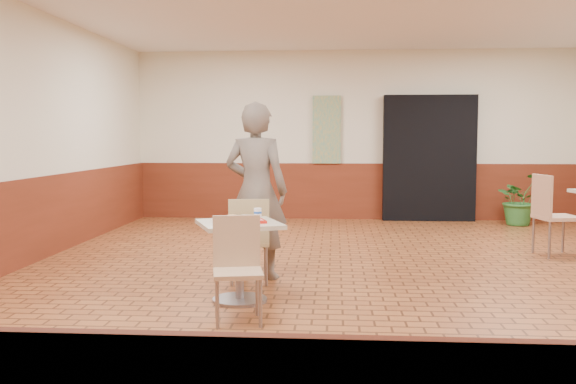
# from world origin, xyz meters

# --- Properties ---
(room_shell) EXTENTS (8.01, 10.01, 3.01)m
(room_shell) POSITION_xyz_m (0.00, 0.00, 1.50)
(room_shell) COLOR brown
(room_shell) RESTS_ON ground
(wainscot_band) EXTENTS (8.00, 10.00, 1.00)m
(wainscot_band) POSITION_xyz_m (0.00, 0.00, 0.50)
(wainscot_band) COLOR maroon
(wainscot_band) RESTS_ON ground
(corridor_doorway) EXTENTS (1.60, 0.22, 2.20)m
(corridor_doorway) POSITION_xyz_m (1.20, 4.88, 1.10)
(corridor_doorway) COLOR black
(corridor_doorway) RESTS_ON ground
(promo_poster) EXTENTS (0.50, 0.03, 1.20)m
(promo_poster) POSITION_xyz_m (-0.60, 4.94, 1.60)
(promo_poster) COLOR gray
(promo_poster) RESTS_ON wainscot_band
(main_table) EXTENTS (0.68, 0.68, 0.72)m
(main_table) POSITION_xyz_m (-1.30, -0.88, 0.49)
(main_table) COLOR beige
(main_table) RESTS_ON ground
(chair_main_front) EXTENTS (0.46, 0.46, 0.84)m
(chair_main_front) POSITION_xyz_m (-1.23, -1.45, 0.47)
(chair_main_front) COLOR tan
(chair_main_front) RESTS_ON ground
(chair_main_back) EXTENTS (0.45, 0.45, 0.87)m
(chair_main_back) POSITION_xyz_m (-1.31, -0.19, 0.49)
(chair_main_back) COLOR tan
(chair_main_back) RESTS_ON ground
(customer) EXTENTS (0.74, 0.57, 1.84)m
(customer) POSITION_xyz_m (-1.27, 0.10, 0.92)
(customer) COLOR #6C6053
(customer) RESTS_ON ground
(serving_tray) EXTENTS (0.43, 0.34, 0.03)m
(serving_tray) POSITION_xyz_m (-1.30, -0.88, 0.73)
(serving_tray) COLOR red
(serving_tray) RESTS_ON main_table
(ring_donut) EXTENTS (0.12, 0.12, 0.03)m
(ring_donut) POSITION_xyz_m (-1.37, -0.82, 0.76)
(ring_donut) COLOR #CF8F4B
(ring_donut) RESTS_ON serving_tray
(long_john_donut) EXTENTS (0.15, 0.10, 0.04)m
(long_john_donut) POSITION_xyz_m (-1.21, -0.93, 0.77)
(long_john_donut) COLOR #B99136
(long_john_donut) RESTS_ON serving_tray
(paper_cup) EXTENTS (0.07, 0.07, 0.09)m
(paper_cup) POSITION_xyz_m (-1.14, -0.77, 0.79)
(paper_cup) COLOR white
(paper_cup) RESTS_ON serving_tray
(chair_second_left) EXTENTS (0.54, 0.54, 1.01)m
(chair_second_left) POSITION_xyz_m (2.23, 1.60, 0.57)
(chair_second_left) COLOR tan
(chair_second_left) RESTS_ON ground
(potted_plant) EXTENTS (1.00, 0.95, 0.87)m
(potted_plant) POSITION_xyz_m (2.64, 4.40, 0.44)
(potted_plant) COLOR #31742E
(potted_plant) RESTS_ON ground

